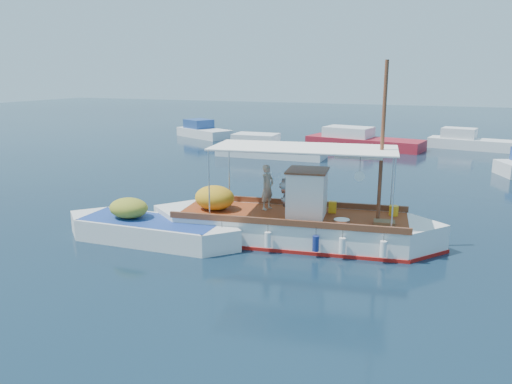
% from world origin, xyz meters
% --- Properties ---
extents(ground, '(160.00, 160.00, 0.00)m').
position_xyz_m(ground, '(0.00, 0.00, 0.00)').
color(ground, black).
rests_on(ground, ground).
extents(fishing_caique, '(10.48, 3.91, 6.46)m').
position_xyz_m(fishing_caique, '(-0.11, -0.13, 0.56)').
color(fishing_caique, white).
rests_on(fishing_caique, ground).
extents(dinghy, '(6.97, 2.15, 1.70)m').
position_xyz_m(dinghy, '(-4.74, -2.05, 0.36)').
color(dinghy, white).
rests_on(dinghy, ground).
extents(bg_boat_nw, '(7.76, 2.66, 1.80)m').
position_xyz_m(bg_boat_nw, '(-7.38, 16.61, 0.49)').
color(bg_boat_nw, silver).
rests_on(bg_boat_nw, ground).
extents(bg_boat_n, '(9.45, 4.36, 1.80)m').
position_xyz_m(bg_boat_n, '(-2.09, 23.55, 0.49)').
color(bg_boat_n, maroon).
rests_on(bg_boat_n, ground).
extents(bg_boat_far_w, '(6.22, 4.67, 1.80)m').
position_xyz_m(bg_boat_far_w, '(-16.90, 24.62, 0.49)').
color(bg_boat_far_w, silver).
rests_on(bg_boat_far_w, ground).
extents(bg_boat_far_n, '(6.48, 3.03, 1.80)m').
position_xyz_m(bg_boat_far_n, '(5.84, 26.07, 0.49)').
color(bg_boat_far_n, silver).
rests_on(bg_boat_far_n, ground).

